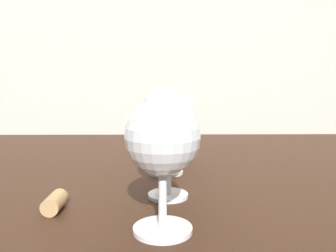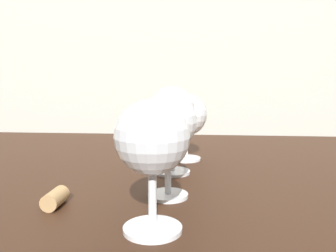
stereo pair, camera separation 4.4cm
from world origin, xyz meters
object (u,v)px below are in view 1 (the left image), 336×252
at_px(wine_glass_pinot, 175,116).
at_px(wine_glass_chardonnay, 163,141).
at_px(wine_glass_rose, 168,124).
at_px(cork, 55,202).
at_px(wine_glass_amber, 165,111).

bearing_deg(wine_glass_pinot, wine_glass_chardonnay, -94.14).
distance_m(wine_glass_chardonnay, wine_glass_pinot, 0.34).
bearing_deg(wine_glass_chardonnay, wine_glass_pinot, 85.86).
distance_m(wine_glass_rose, cork, 0.17).
relative_size(wine_glass_rose, wine_glass_pinot, 1.05).
distance_m(wine_glass_rose, wine_glass_amber, 0.12).
height_order(wine_glass_rose, wine_glass_pinot, wine_glass_rose).
xyz_separation_m(wine_glass_amber, cork, (-0.14, -0.17, -0.10)).
bearing_deg(wine_glass_chardonnay, wine_glass_amber, 89.05).
xyz_separation_m(wine_glass_rose, cork, (-0.14, -0.05, -0.09)).
relative_size(wine_glass_chardonnay, wine_glass_pinot, 1.03).
xyz_separation_m(wine_glass_rose, wine_glass_amber, (-0.00, 0.12, 0.01)).
bearing_deg(cork, wine_glass_pinot, 60.29).
distance_m(wine_glass_amber, cork, 0.24).
xyz_separation_m(wine_glass_chardonnay, wine_glass_pinot, (0.02, 0.34, -0.01)).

